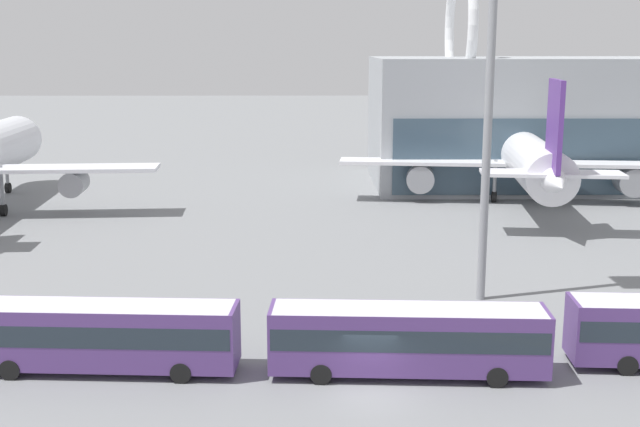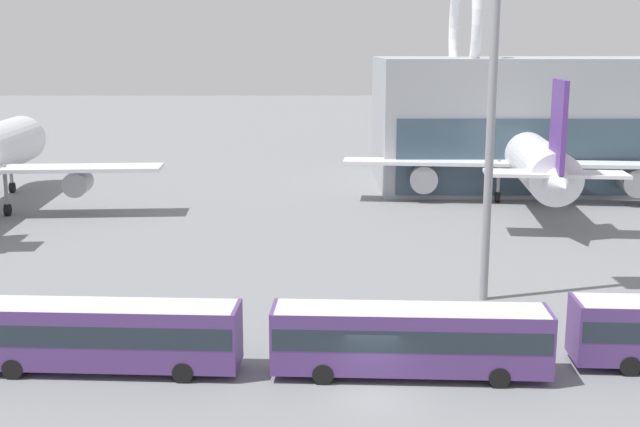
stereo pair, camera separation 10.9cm
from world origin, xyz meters
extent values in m
plane|color=slate|center=(0.00, 0.00, 0.00)|extent=(440.00, 440.00, 0.00)
torus|color=white|center=(13.60, 57.24, 17.51)|extent=(1.10, 15.97, 15.97)
sphere|color=silver|center=(-35.78, 55.84, 5.27)|extent=(4.95, 4.95, 4.95)
cylinder|color=gray|center=(-24.85, 39.31, 3.01)|extent=(2.46, 3.32, 2.26)
cylinder|color=gray|center=(-35.46, 50.80, 2.66)|extent=(0.36, 0.36, 4.22)
cylinder|color=black|center=(-35.46, 50.80, 0.55)|extent=(0.52, 1.13, 1.10)
cylinder|color=gray|center=(-31.39, 38.89, 2.66)|extent=(0.36, 0.36, 4.22)
cylinder|color=black|center=(-31.39, 38.89, 0.55)|extent=(0.52, 1.13, 1.10)
cylinder|color=white|center=(18.56, 47.08, 4.76)|extent=(7.87, 34.35, 4.41)
sphere|color=white|center=(20.30, 64.03, 4.76)|extent=(4.32, 4.32, 4.32)
cone|color=white|center=(16.81, 30.13, 4.76)|extent=(4.93, 7.87, 4.19)
cube|color=white|center=(18.34, 45.01, 3.99)|extent=(36.97, 7.02, 0.35)
cylinder|color=gray|center=(8.09, 46.07, 2.35)|extent=(3.08, 3.35, 2.78)
cylinder|color=gray|center=(28.60, 43.96, 2.35)|extent=(3.08, 3.35, 2.78)
cube|color=#5B338C|center=(16.90, 30.96, 9.13)|extent=(0.93, 5.20, 7.41)
cube|color=white|center=(16.90, 30.96, 5.20)|extent=(11.73, 4.36, 0.28)
cylinder|color=gray|center=(19.73, 58.45, 2.43)|extent=(0.36, 0.36, 3.77)
cylinder|color=black|center=(19.73, 58.45, 0.55)|extent=(0.56, 1.14, 1.10)
cylinder|color=gray|center=(15.49, 45.31, 2.43)|extent=(0.36, 0.36, 3.77)
cylinder|color=black|center=(15.49, 45.31, 0.55)|extent=(0.56, 1.14, 1.10)
cylinder|color=gray|center=(21.19, 44.72, 2.43)|extent=(0.36, 0.36, 3.77)
cylinder|color=black|center=(21.19, 44.72, 0.55)|extent=(0.56, 1.14, 1.10)
cube|color=#56387A|center=(-12.82, 2.69, 1.87)|extent=(13.25, 3.25, 2.99)
cube|color=#232D38|center=(-12.82, 2.69, 2.17)|extent=(12.99, 3.27, 1.05)
cube|color=silver|center=(-12.82, 2.69, 3.31)|extent=(12.85, 3.15, 0.12)
cylinder|color=black|center=(-8.69, 3.67, 0.50)|extent=(1.01, 0.35, 1.00)
cylinder|color=black|center=(-8.82, 1.30, 0.50)|extent=(1.01, 0.35, 1.00)
cylinder|color=black|center=(-16.83, 4.09, 0.50)|extent=(1.01, 0.35, 1.00)
cylinder|color=black|center=(-16.95, 1.72, 0.50)|extent=(1.01, 0.35, 1.00)
cube|color=#56387A|center=(1.87, 2.10, 1.87)|extent=(13.24, 3.19, 2.99)
cube|color=#232D38|center=(1.87, 2.10, 2.17)|extent=(12.98, 3.21, 1.05)
cube|color=silver|center=(1.87, 2.10, 3.31)|extent=(12.84, 3.10, 0.12)
cylinder|color=black|center=(6.00, 3.09, 0.50)|extent=(1.01, 0.35, 1.00)
cylinder|color=black|center=(5.88, 0.72, 0.50)|extent=(1.01, 0.35, 1.00)
cylinder|color=black|center=(-2.14, 3.48, 0.50)|extent=(1.01, 0.35, 1.00)
cylinder|color=black|center=(-2.25, 1.11, 0.50)|extent=(1.01, 0.35, 1.00)
cylinder|color=black|center=(12.57, 4.45, 0.50)|extent=(1.02, 0.36, 1.00)
cylinder|color=black|center=(12.43, 2.08, 0.50)|extent=(1.02, 0.36, 1.00)
cylinder|color=gray|center=(7.79, 13.89, 11.74)|extent=(0.51, 0.51, 23.48)
camera|label=1|loc=(-2.50, -33.87, 15.51)|focal=45.00mm
camera|label=2|loc=(-2.39, -33.87, 15.51)|focal=45.00mm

